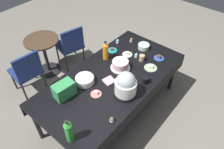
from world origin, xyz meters
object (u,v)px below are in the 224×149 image
Objects in this scene: slow_cooker at (126,85)px; frosted_layer_cake at (120,65)px; dessert_plate_teal at (112,50)px; dessert_plate_cobalt at (159,58)px; dessert_plate_coral at (96,94)px; cupcake_mint at (136,55)px; cupcake_lemon at (112,120)px; ceramic_snack_bowl at (85,80)px; coffee_mug_tan at (142,58)px; cupcake_rose at (118,41)px; maroon_chair_right at (71,44)px; round_cafe_table at (44,50)px; coffee_mug_black at (146,80)px; soda_carton at (64,90)px; potluck_table at (112,80)px; cupcake_vanilla at (131,40)px; maroon_chair_left at (27,70)px; dessert_plate_cream at (127,54)px; soda_bottle_lime_soda at (69,131)px; soda_bottle_orange_juice at (106,51)px; glass_salad_bowl at (144,46)px; dessert_plate_sage at (151,68)px.

frosted_layer_cake is at bearing 45.36° from slow_cooker.
dessert_plate_cobalt is at bearing -65.56° from dessert_plate_teal.
dessert_plate_coral is at bearing -172.60° from frosted_layer_cake.
cupcake_mint and cupcake_lemon have the same top height.
coffee_mug_tan reaches higher than ceramic_snack_bowl.
coffee_mug_tan is at bearing -102.09° from cupcake_rose.
maroon_chair_right is 1.18× the size of round_cafe_table.
cupcake_lemon is 0.09× the size of round_cafe_table.
frosted_layer_cake is at bearing 157.46° from coffee_mug_tan.
coffee_mug_tan is at bearing -94.62° from cupcake_mint.
ceramic_snack_bowl is 0.81m from coffee_mug_black.
soda_carton is at bearing 132.65° from dessert_plate_coral.
cupcake_vanilla is at bearing 19.29° from potluck_table.
dessert_plate_teal is at bearing -42.50° from maroon_chair_left.
cupcake_mint is 1.23m from soda_carton.
potluck_table is at bearing -165.33° from dessert_plate_cream.
dessert_plate_teal is 0.18× the size of maroon_chair_right.
soda_bottle_lime_soda reaches higher than ceramic_snack_bowl.
frosted_layer_cake is at bearing 88.42° from coffee_mug_black.
soda_bottle_lime_soda is (-1.86, -0.57, 0.12)m from cupcake_vanilla.
cupcake_mint is at bearing -134.13° from cupcake_vanilla.
cupcake_rose is (-0.09, 0.73, 0.02)m from dessert_plate_cobalt.
dessert_plate_teal is 1.32m from cupcake_lemon.
round_cafe_table is at bearing 97.64° from coffee_mug_black.
maroon_chair_left is at bearing -179.90° from maroon_chair_right.
soda_bottle_lime_soda is (-1.53, -0.41, 0.14)m from dessert_plate_cream.
coffee_mug_black is (0.52, -0.62, 0.00)m from ceramic_snack_bowl.
cupcake_vanilla is at bearing 45.87° from cupcake_mint.
soda_bottle_orange_juice reaches higher than cupcake_mint.
dessert_plate_cobalt is at bearing -0.41° from soda_bottle_lime_soda.
cupcake_mint is 1.60m from soda_bottle_lime_soda.
glass_salad_bowl is at bearing 78.34° from dessert_plate_cobalt.
dessert_plate_sage is at bearing 8.31° from cupcake_lemon.
cupcake_rose is (1.05, 0.50, 0.02)m from dessert_plate_coral.
cupcake_lemon is 1.81m from maroon_chair_left.
slow_cooker reaches higher than ceramic_snack_bowl.
soda_bottle_lime_soda reaches higher than coffee_mug_tan.
coffee_mug_tan is 1.84m from maroon_chair_left.
ceramic_snack_bowl is 0.33m from soda_carton.
round_cafe_table is (0.58, 1.31, -0.35)m from soda_carton.
soda_bottle_orange_juice is at bearing 111.37° from dessert_plate_sage.
dessert_plate_coral is 0.55× the size of soda_carton.
glass_salad_bowl is at bearing -42.81° from dessert_plate_teal.
round_cafe_table is at bearing 91.85° from potluck_table.
soda_bottle_orange_juice is (-0.32, 0.33, 0.11)m from cupcake_mint.
dessert_plate_sage is at bearing -68.63° from soda_bottle_orange_juice.
cupcake_mint is at bearing -68.12° from round_cafe_table.
slow_cooker is 1.18m from cupcake_vanilla.
maroon_chair_right is at bearing 52.92° from soda_carton.
maroon_chair_left is at bearing 74.55° from soda_bottle_lime_soda.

